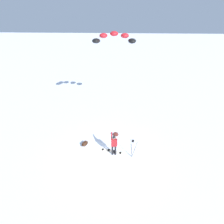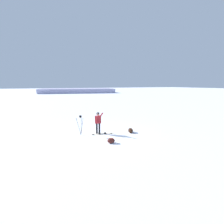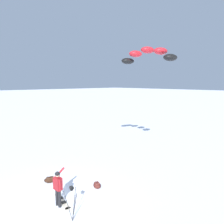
{
  "view_description": "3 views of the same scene",
  "coord_description": "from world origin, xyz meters",
  "px_view_note": "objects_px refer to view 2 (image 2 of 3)",
  "views": [
    {
      "loc": [
        9.99,
        1.43,
        8.83
      ],
      "look_at": [
        -2.16,
        0.12,
        2.37
      ],
      "focal_mm": 27.53,
      "sensor_mm": 36.0,
      "label": 1
    },
    {
      "loc": [
        -11.62,
        4.47,
        3.8
      ],
      "look_at": [
        -1.75,
        0.15,
        1.96
      ],
      "focal_mm": 26.29,
      "sensor_mm": 36.0,
      "label": 2
    },
    {
      "loc": [
        4.56,
        8.85,
        5.69
      ],
      "look_at": [
        -3.76,
        0.01,
        3.98
      ],
      "focal_mm": 33.98,
      "sensor_mm": 36.0,
      "label": 3
    }
  ],
  "objects_px": {
    "snowboard": "(102,134)",
    "camera_tripod": "(80,121)",
    "gear_bag_small": "(111,141)",
    "gear_bag_large": "(131,130)",
    "snowboarder": "(98,121)"
  },
  "relations": [
    {
      "from": "snowboard",
      "to": "camera_tripod",
      "type": "height_order",
      "value": "camera_tripod"
    },
    {
      "from": "snowboard",
      "to": "gear_bag_small",
      "type": "distance_m",
      "value": 2.06
    },
    {
      "from": "snowboard",
      "to": "gear_bag_small",
      "type": "relative_size",
      "value": 3.09
    },
    {
      "from": "camera_tripod",
      "to": "gear_bag_small",
      "type": "distance_m",
      "value": 2.98
    },
    {
      "from": "snowboard",
      "to": "gear_bag_large",
      "type": "bearing_deg",
      "value": -102.91
    },
    {
      "from": "snowboarder",
      "to": "gear_bag_large",
      "type": "xyz_separation_m",
      "value": [
        -0.81,
        -2.43,
        -0.85
      ]
    },
    {
      "from": "snowboard",
      "to": "gear_bag_small",
      "type": "xyz_separation_m",
      "value": [
        -2.05,
        0.14,
        0.15
      ]
    },
    {
      "from": "snowboarder",
      "to": "snowboard",
      "type": "bearing_deg",
      "value": -144.16
    },
    {
      "from": "snowboarder",
      "to": "gear_bag_large",
      "type": "bearing_deg",
      "value": -108.52
    },
    {
      "from": "snowboarder",
      "to": "gear_bag_small",
      "type": "relative_size",
      "value": 2.96
    },
    {
      "from": "snowboarder",
      "to": "snowboard",
      "type": "xyz_separation_m",
      "value": [
        -0.31,
        -0.22,
        -1.0
      ]
    },
    {
      "from": "snowboarder",
      "to": "gear_bag_small",
      "type": "distance_m",
      "value": 2.5
    },
    {
      "from": "camera_tripod",
      "to": "gear_bag_small",
      "type": "height_order",
      "value": "camera_tripod"
    },
    {
      "from": "camera_tripod",
      "to": "gear_bag_small",
      "type": "bearing_deg",
      "value": -150.09
    },
    {
      "from": "gear_bag_large",
      "to": "camera_tripod",
      "type": "distance_m",
      "value": 3.98
    }
  ]
}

